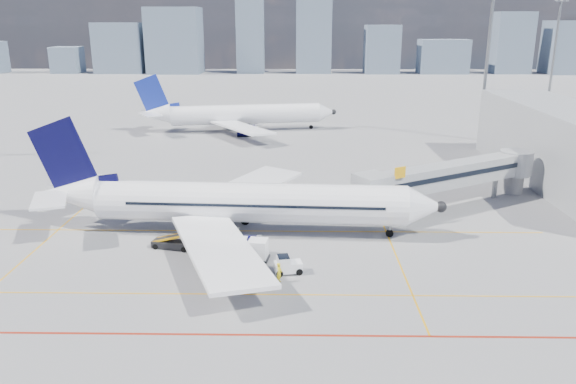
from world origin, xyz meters
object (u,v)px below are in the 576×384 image
(baggage_tug, at_px, (287,265))
(ramp_worker, at_px, (279,273))
(second_aircraft, at_px, (237,115))
(cargo_dolly, at_px, (248,249))
(main_aircraft, at_px, (233,203))
(belt_loader, at_px, (174,243))

(baggage_tug, bearing_deg, ramp_worker, -119.65)
(ramp_worker, bearing_deg, second_aircraft, 27.52)
(cargo_dolly, bearing_deg, ramp_worker, -46.96)
(baggage_tug, xyz_separation_m, cargo_dolly, (-3.55, 2.50, 0.37))
(second_aircraft, xyz_separation_m, cargo_dolly, (7.32, -62.30, -2.08))
(main_aircraft, xyz_separation_m, ramp_worker, (4.96, -11.27, -2.35))
(second_aircraft, bearing_deg, main_aircraft, -94.48)
(second_aircraft, height_order, cargo_dolly, second_aircraft)
(baggage_tug, bearing_deg, belt_loader, 142.60)
(ramp_worker, bearing_deg, cargo_dolly, 53.45)
(second_aircraft, height_order, belt_loader, second_aircraft)
(baggage_tug, height_order, cargo_dolly, cargo_dolly)
(belt_loader, bearing_deg, ramp_worker, -21.71)
(main_aircraft, bearing_deg, cargo_dolly, -70.99)
(belt_loader, bearing_deg, second_aircraft, 102.92)
(second_aircraft, relative_size, baggage_tug, 15.19)
(belt_loader, bearing_deg, cargo_dolly, -8.14)
(second_aircraft, relative_size, ramp_worker, 22.29)
(main_aircraft, xyz_separation_m, belt_loader, (-5.32, -4.17, -2.64))
(baggage_tug, height_order, belt_loader, belt_loader)
(main_aircraft, distance_m, baggage_tug, 11.26)
(baggage_tug, relative_size, ramp_worker, 1.47)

